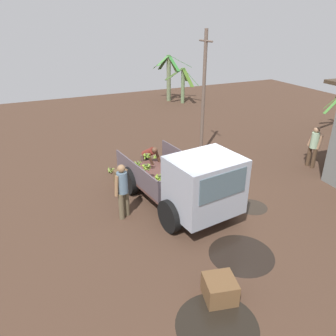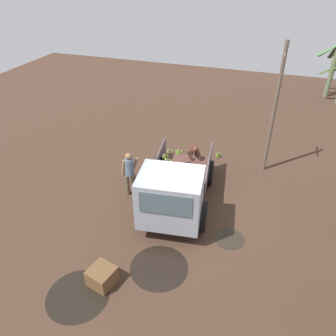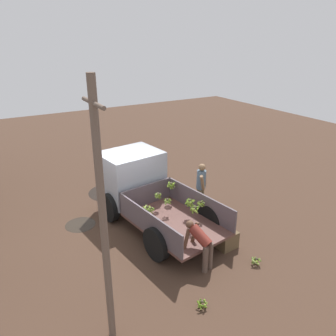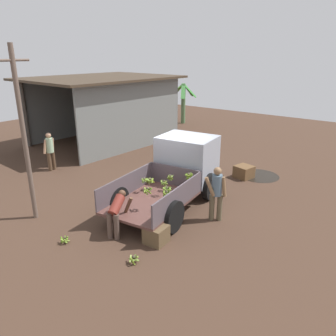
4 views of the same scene
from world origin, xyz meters
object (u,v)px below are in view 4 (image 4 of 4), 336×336
cargo_truck (181,166)px  person_worker_loading (117,211)px  utility_pole (24,135)px  wooden_crate_0 (156,234)px  person_foreground_visitor (217,191)px  banana_bunch_on_ground_1 (65,239)px  person_bystander_near_shed (50,150)px  wooden_crate_1 (244,172)px  banana_bunch_on_ground_0 (134,259)px

cargo_truck → person_worker_loading: 3.36m
utility_pole → wooden_crate_0: size_ratio=9.19×
person_foreground_visitor → wooden_crate_0: size_ratio=3.09×
person_worker_loading → banana_bunch_on_ground_1: (-1.21, 0.81, -0.63)m
cargo_truck → person_bystander_near_shed: (-1.27, 6.11, -0.18)m
person_foreground_visitor → person_bystander_near_shed: person_foreground_visitor is taller
cargo_truck → person_worker_loading: size_ratio=3.95×
person_bystander_near_shed → banana_bunch_on_ground_1: 6.42m
person_worker_loading → person_foreground_visitor: bearing=-53.9°
wooden_crate_0 → wooden_crate_1: wooden_crate_1 is taller
cargo_truck → person_foreground_visitor: size_ratio=2.78×
person_bystander_near_shed → banana_bunch_on_ground_1: size_ratio=6.29×
person_foreground_visitor → banana_bunch_on_ground_0: person_foreground_visitor is taller
utility_pole → wooden_crate_1: bearing=-26.9°
cargo_truck → wooden_crate_1: 3.34m
wooden_crate_0 → person_bystander_near_shed: bearing=77.0°
banana_bunch_on_ground_1 → utility_pole: bearing=80.0°
person_worker_loading → person_bystander_near_shed: (2.06, 6.27, 0.19)m
banana_bunch_on_ground_0 → banana_bunch_on_ground_1: banana_bunch_on_ground_0 is taller
cargo_truck → person_bystander_near_shed: cargo_truck is taller
person_worker_loading → banana_bunch_on_ground_0: bearing=-136.9°
cargo_truck → utility_pole: size_ratio=0.94×
utility_pole → person_bystander_near_shed: bearing=49.8°
cargo_truck → wooden_crate_0: bearing=-163.9°
cargo_truck → utility_pole: utility_pole is taller
banana_bunch_on_ground_0 → wooden_crate_1: wooden_crate_1 is taller
person_bystander_near_shed → person_foreground_visitor: bearing=172.7°
wooden_crate_0 → banana_bunch_on_ground_0: bearing=-171.1°
banana_bunch_on_ground_1 → wooden_crate_1: wooden_crate_1 is taller
person_foreground_visitor → wooden_crate_0: (-2.11, 0.63, -0.72)m
cargo_truck → utility_pole: bearing=140.3°
person_worker_loading → wooden_crate_1: (6.39, -0.87, -0.49)m
person_bystander_near_shed → banana_bunch_on_ground_1: person_bystander_near_shed is taller
cargo_truck → person_worker_loading: cargo_truck is taller
utility_pole → wooden_crate_1: (7.26, -3.68, -2.43)m
utility_pole → banana_bunch_on_ground_0: utility_pole is taller
utility_pole → banana_bunch_on_ground_0: (0.14, -4.12, -2.55)m
utility_pole → banana_bunch_on_ground_0: size_ratio=18.30×
banana_bunch_on_ground_0 → banana_bunch_on_ground_1: 2.18m
person_foreground_visitor → person_worker_loading: bearing=-68.1°
cargo_truck → banana_bunch_on_ground_1: 4.70m
person_foreground_visitor → wooden_crate_0: 2.32m
person_worker_loading → banana_bunch_on_ground_0: person_worker_loading is taller
cargo_truck → banana_bunch_on_ground_0: size_ratio=17.11×
banana_bunch_on_ground_1 → wooden_crate_0: size_ratio=0.48×
utility_pole → wooden_crate_0: 4.80m
cargo_truck → wooden_crate_0: cargo_truck is taller
person_bystander_near_shed → wooden_crate_0: (-1.72, -7.41, -0.69)m
utility_pole → wooden_crate_1: size_ratio=7.83×
person_foreground_visitor → banana_bunch_on_ground_0: size_ratio=6.15×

